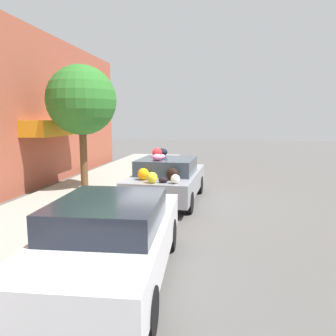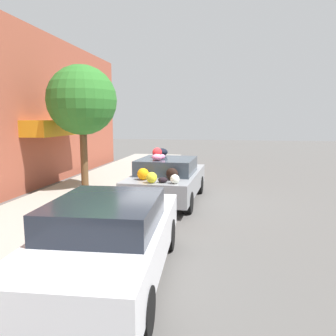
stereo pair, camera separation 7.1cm
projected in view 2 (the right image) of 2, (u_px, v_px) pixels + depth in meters
ground_plane at (165, 201)px, 10.10m from camera, size 60.00×60.00×0.00m
sidewalk_curb at (83, 195)px, 10.55m from camera, size 24.00×3.20×0.12m
building_facade at (16, 110)px, 10.60m from camera, size 18.00×1.20×5.66m
street_tree at (82, 101)px, 10.81m from camera, size 2.30×2.30×4.13m
fire_hydrant at (91, 199)px, 8.31m from camera, size 0.20×0.20×0.70m
art_car at (168, 178)px, 9.94m from camera, size 4.02×1.98×1.62m
parked_car_plain at (110, 237)px, 5.01m from camera, size 4.21×1.92×1.33m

